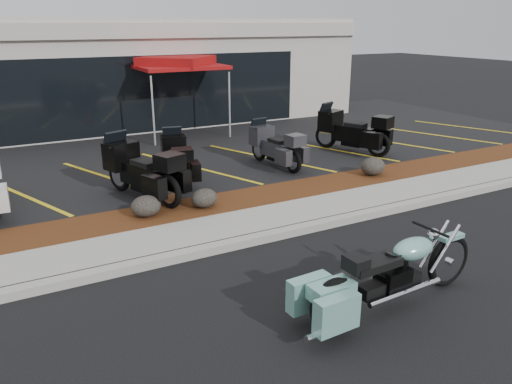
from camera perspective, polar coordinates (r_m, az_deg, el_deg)
ground at (r=8.92m, az=6.85°, el=-6.96°), size 90.00×90.00×0.00m
curb at (r=9.57m, az=3.78°, el=-4.52°), size 24.00×0.25×0.15m
sidewalk at (r=10.12m, az=1.68°, el=-3.14°), size 24.00×1.20×0.15m
mulch_bed at (r=11.10m, az=-1.42°, el=-1.08°), size 24.00×1.20×0.16m
upper_lot at (r=15.91m, az=-10.32°, el=4.76°), size 26.00×9.60×0.15m
dealership_building at (r=21.58m, az=-16.07°, el=13.20°), size 18.00×8.16×4.00m
boulder_left at (r=10.21m, az=-12.47°, el=-1.59°), size 0.61×0.51×0.43m
boulder_mid at (r=10.52m, az=-5.94°, el=-0.70°), size 0.57×0.47×0.40m
boulder_right at (r=13.03m, az=13.21°, el=2.89°), size 0.65×0.54×0.46m
hero_cruiser at (r=8.12m, az=21.20°, el=-6.57°), size 3.17×0.93×1.11m
touring_black_front at (r=11.81m, az=-15.48°, el=3.40°), size 1.73×2.59×1.41m
touring_black_mid at (r=12.92m, az=-9.46°, el=4.72°), size 1.21×2.24×1.23m
touring_grey at (r=13.99m, az=0.36°, el=6.02°), size 1.03×2.17×1.21m
touring_black_rear at (r=15.60m, az=8.03°, el=7.56°), size 1.79×2.61×1.42m
traffic_cone at (r=14.91m, az=-14.37°, el=4.80°), size 0.41×0.41×0.49m
popup_canopy at (r=17.54m, az=-9.06°, el=14.29°), size 3.66×3.66×2.63m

